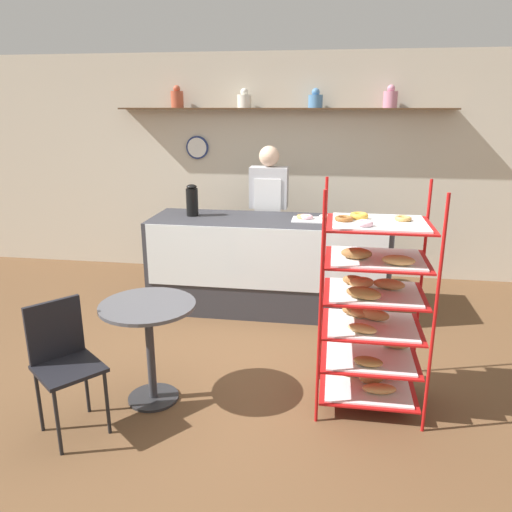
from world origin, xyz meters
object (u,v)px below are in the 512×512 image
cafe_table (149,329)px  cafe_chair (63,354)px  person_worker (269,213)px  donut_tray_counter (314,218)px  coffee_carafe (192,201)px  pastry_rack (372,311)px

cafe_table → cafe_chair: (-0.44, -0.40, -0.02)m
person_worker → cafe_table: (-0.53, -2.44, -0.35)m
donut_tray_counter → cafe_chair: bearing=-123.2°
cafe_chair → donut_tray_counter: size_ratio=1.90×
person_worker → coffee_carafe: (-0.74, -0.52, 0.21)m
coffee_carafe → donut_tray_counter: size_ratio=0.71×
pastry_rack → coffee_carafe: pastry_rack is taller
cafe_table → donut_tray_counter: (1.07, 1.90, 0.42)m
pastry_rack → person_worker: (-1.02, 2.25, 0.19)m
cafe_table → coffee_carafe: (-0.21, 1.92, 0.56)m
person_worker → cafe_table: size_ratio=2.20×
person_worker → coffee_carafe: person_worker is taller
pastry_rack → person_worker: size_ratio=0.97×
coffee_carafe → donut_tray_counter: coffee_carafe is taller
pastry_rack → cafe_table: (-1.55, -0.20, -0.15)m
person_worker → cafe_chair: bearing=-108.9°
cafe_table → donut_tray_counter: bearing=60.7°
cafe_chair → pastry_rack: bearing=-33.9°
pastry_rack → coffee_carafe: size_ratio=4.84×
pastry_rack → person_worker: person_worker is taller
cafe_table → pastry_rack: bearing=7.2°
cafe_chair → coffee_carafe: 2.40m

